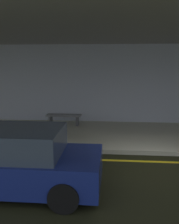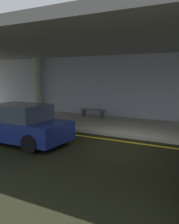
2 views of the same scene
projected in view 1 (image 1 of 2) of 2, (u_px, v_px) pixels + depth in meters
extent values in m
plane|color=black|center=(154.00, 168.00, 7.55)|extent=(60.00, 60.00, 0.00)
cube|color=#B4B19C|center=(142.00, 135.00, 10.57)|extent=(26.00, 4.20, 0.15)
cube|color=yellow|center=(151.00, 162.00, 7.99)|extent=(26.00, 0.14, 0.01)
cube|color=gray|center=(148.00, 35.00, 9.35)|extent=(28.00, 13.20, 0.30)
cube|color=#A8AFBF|center=(138.00, 85.00, 12.43)|extent=(26.00, 0.30, 3.80)
cube|color=navy|center=(13.00, 168.00, 6.16)|extent=(4.10, 1.80, 0.70)
cube|color=#2D3847|center=(16.00, 141.00, 6.03)|extent=(2.10, 1.60, 0.60)
cylinder|color=black|center=(76.00, 165.00, 6.91)|extent=(0.64, 0.22, 0.64)
cylinder|color=black|center=(64.00, 198.00, 5.25)|extent=(0.64, 0.22, 0.64)
cube|color=slate|center=(64.00, 115.00, 11.96)|extent=(1.60, 0.50, 0.06)
cube|color=#4C4C51|center=(51.00, 120.00, 12.06)|extent=(0.10, 0.40, 0.42)
cube|color=#4C4C51|center=(77.00, 121.00, 11.95)|extent=(0.10, 0.40, 0.42)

